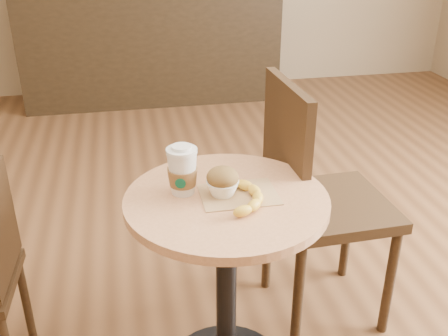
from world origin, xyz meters
name	(u,v)px	position (x,y,z in m)	size (l,w,h in m)	color
cafe_table	(226,260)	(0.01, -0.10, 0.51)	(0.64, 0.64, 0.75)	black
chair_right	(315,196)	(0.41, 0.17, 0.56)	(0.46, 0.46, 1.02)	#322111
service_counter	(151,41)	(0.00, 3.18, 0.52)	(2.30, 0.65, 1.04)	black
kraft_bag	(239,194)	(0.05, -0.10, 0.75)	(0.24, 0.18, 0.00)	#A47D4F
coffee_cup	(182,172)	(-0.12, -0.05, 0.82)	(0.10, 0.10, 0.16)	silver
muffin	(223,181)	(0.00, -0.09, 0.80)	(0.10, 0.10, 0.09)	white
banana	(246,195)	(0.06, -0.14, 0.77)	(0.13, 0.24, 0.03)	gold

